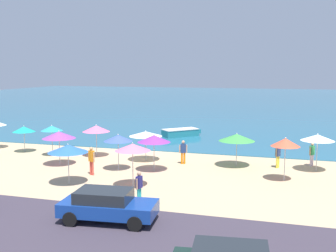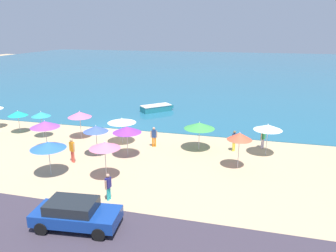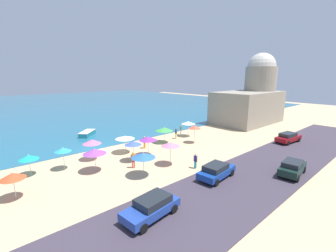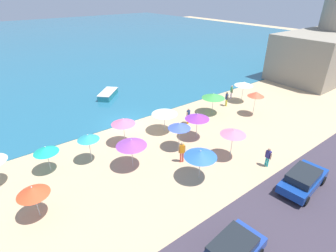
% 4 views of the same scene
% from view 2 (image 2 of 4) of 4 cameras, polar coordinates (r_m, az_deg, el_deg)
% --- Properties ---
extents(ground_plane, '(160.00, 160.00, 0.00)m').
position_cam_2_polar(ground_plane, '(32.69, -9.19, -0.50)').
color(ground_plane, tan).
extents(sea, '(150.00, 110.00, 0.05)m').
position_cam_2_polar(sea, '(85.02, 5.98, 10.18)').
color(sea, '#22617E').
rests_on(sea, ground_plane).
extents(beach_umbrella_0, '(1.80, 1.80, 2.18)m').
position_cam_2_polar(beach_umbrella_0, '(33.69, -24.70, 2.01)').
color(beach_umbrella_0, '#B2B2B7').
rests_on(beach_umbrella_0, ground_plane).
extents(beach_umbrella_1, '(1.75, 1.75, 2.70)m').
position_cam_2_polar(beach_umbrella_1, '(23.10, 12.36, -1.77)').
color(beach_umbrella_1, '#B2B2B7').
rests_on(beach_umbrella_1, ground_plane).
extents(beach_umbrella_2, '(2.19, 2.19, 2.49)m').
position_cam_2_polar(beach_umbrella_2, '(24.91, -7.16, -0.61)').
color(beach_umbrella_2, '#B2B2B7').
rests_on(beach_umbrella_2, ground_plane).
extents(beach_umbrella_3, '(2.49, 2.49, 2.37)m').
position_cam_2_polar(beach_umbrella_3, '(26.32, 5.49, 0.08)').
color(beach_umbrella_3, '#B2B2B7').
rests_on(beach_umbrella_3, ground_plane).
extents(beach_umbrella_5, '(2.43, 2.43, 2.27)m').
position_cam_2_polar(beach_umbrella_5, '(28.00, -8.05, 0.94)').
color(beach_umbrella_5, '#B2B2B7').
rests_on(beach_umbrella_5, ground_plane).
extents(beach_umbrella_6, '(1.70, 1.70, 2.45)m').
position_cam_2_polar(beach_umbrella_6, '(31.31, -21.25, 1.93)').
color(beach_umbrella_6, '#B2B2B7').
rests_on(beach_umbrella_6, ground_plane).
extents(beach_umbrella_7, '(2.33, 2.33, 2.48)m').
position_cam_2_polar(beach_umbrella_7, '(27.95, -20.65, 0.29)').
color(beach_umbrella_7, '#B2B2B7').
rests_on(beach_umbrella_7, ground_plane).
extents(beach_umbrella_8, '(1.92, 1.92, 2.45)m').
position_cam_2_polar(beach_umbrella_8, '(25.55, -12.46, -0.48)').
color(beach_umbrella_8, '#B2B2B7').
rests_on(beach_umbrella_8, ground_plane).
extents(beach_umbrella_10, '(2.33, 2.33, 2.43)m').
position_cam_2_polar(beach_umbrella_10, '(23.01, -20.17, -3.16)').
color(beach_umbrella_10, '#B2B2B7').
rests_on(beach_umbrella_10, ground_plane).
extents(beach_umbrella_12, '(2.04, 2.04, 2.62)m').
position_cam_2_polar(beach_umbrella_12, '(21.36, -10.97, -3.32)').
color(beach_umbrella_12, '#B2B2B7').
rests_on(beach_umbrella_12, ground_plane).
extents(beach_umbrella_13, '(2.10, 2.10, 2.50)m').
position_cam_2_polar(beach_umbrella_13, '(30.07, -15.13, 1.95)').
color(beach_umbrella_13, '#B2B2B7').
rests_on(beach_umbrella_13, ground_plane).
extents(beach_umbrella_14, '(2.18, 2.18, 2.54)m').
position_cam_2_polar(beach_umbrella_14, '(26.15, 17.02, -0.22)').
color(beach_umbrella_14, '#B2B2B7').
rests_on(beach_umbrella_14, ground_plane).
extents(bather_0, '(0.53, 0.35, 1.82)m').
position_cam_2_polar(bather_0, '(25.03, -16.36, -3.90)').
color(bather_0, '#DD4D3F').
rests_on(bather_0, ground_plane).
extents(bather_1, '(0.26, 0.57, 1.63)m').
position_cam_2_polar(bather_1, '(19.32, -10.36, -10.13)').
color(bather_1, '#27A9AF').
rests_on(bather_1, ground_plane).
extents(bather_2, '(0.39, 0.48, 1.68)m').
position_cam_2_polar(bather_2, '(27.92, 16.22, -1.92)').
color(bather_2, white).
rests_on(bather_2, ground_plane).
extents(bather_3, '(0.55, 0.32, 1.70)m').
position_cam_2_polar(bather_3, '(27.22, -2.46, -1.71)').
color(bather_3, orange).
rests_on(bather_3, ground_plane).
extents(bather_4, '(0.36, 0.52, 1.71)m').
position_cam_2_polar(bather_4, '(26.79, 11.44, -2.34)').
color(bather_4, yellow).
rests_on(bather_4, ground_plane).
extents(parked_car_2, '(4.38, 2.27, 1.42)m').
position_cam_2_polar(parked_car_2, '(17.23, -15.83, -14.42)').
color(parked_car_2, navy).
rests_on(parked_car_2, coastal_road).
extents(skiff_nearshore, '(3.63, 3.58, 0.75)m').
position_cam_2_polar(skiff_nearshore, '(38.92, -2.02, 3.14)').
color(skiff_nearshore, teal).
rests_on(skiff_nearshore, sea).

